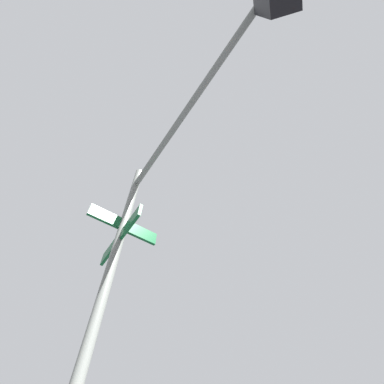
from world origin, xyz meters
name	(u,v)px	position (x,y,z in m)	size (l,w,h in m)	color
traffic_signal_near	(182,150)	(-6.25, -6.01, 3.69)	(2.58, 2.99, 5.21)	slate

